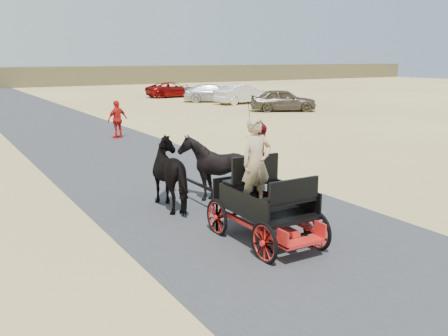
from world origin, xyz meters
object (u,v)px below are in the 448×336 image
horse_left (175,174)px  horse_right (214,169)px  pedestrian (117,119)px  car_d (173,90)px  car_b (242,94)px  car_a (283,100)px  car_c (214,93)px  carriage (265,224)px

horse_left → horse_right: (1.10, 0.00, 0.00)m
pedestrian → car_d: pedestrian is taller
pedestrian → car_b: (14.12, 11.50, -0.11)m
horse_left → car_b: (16.48, 22.53, -0.09)m
horse_right → pedestrian: bearing=-96.5°
horse_left → car_a: (15.89, 16.45, -0.09)m
car_c → car_d: (-0.76, 6.23, -0.04)m
horse_right → pedestrian: (1.25, 11.03, 0.01)m
car_b → car_c: bearing=15.8°
car_a → car_b: bearing=22.0°
car_a → car_d: size_ratio=0.90×
pedestrian → horse_right: bearing=65.9°
horse_left → car_a: 22.87m
car_c → car_d: bearing=37.2°
car_d → horse_left: bearing=157.5°
horse_right → car_d: (13.53, 31.33, -0.17)m
car_a → car_b: size_ratio=0.97×
car_b → carriage: bearing=140.9°
pedestrian → car_c: bearing=-150.4°
horse_left → car_d: (14.63, 31.33, -0.17)m
horse_left → car_a: horse_left is taller
horse_left → pedestrian: (2.35, 11.03, 0.02)m
car_c → car_d: size_ratio=1.01×
horse_left → car_a: bearing=-134.0°
carriage → car_a: bearing=51.7°
car_b → car_c: (-1.09, 2.57, -0.04)m
carriage → horse_left: (-0.55, 3.00, 0.49)m
carriage → pedestrian: pedestrian is taller
carriage → horse_left: 3.09m
horse_left → car_c: horse_left is taller
carriage → car_b: 30.09m
carriage → pedestrian: 14.15m
horse_left → car_d: bearing=-115.0°
car_b → horse_right: bearing=138.6°
horse_left → car_a: size_ratio=0.45×
horse_left → car_d: size_ratio=0.41×
horse_left → car_b: size_ratio=0.44×
horse_left → horse_right: horse_right is taller
horse_right → car_b: size_ratio=0.37×
carriage → horse_right: 3.09m
car_c → car_a: bearing=-146.5°
carriage → car_a: 24.77m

